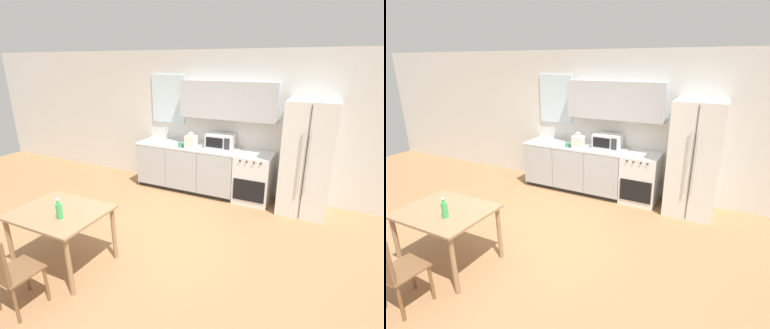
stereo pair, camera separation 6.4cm
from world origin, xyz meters
The scene contains 12 objects.
ground_plane centered at (0.00, 0.00, 0.00)m, with size 12.00×12.00×0.00m, color #9E7047.
wall_back centered at (0.05, 2.26, 1.43)m, with size 12.00×0.38×2.70m.
kitchen_counter centered at (-0.37, 1.94, 0.46)m, with size 2.06×0.67×0.92m.
oven_range centered at (0.97, 1.95, 0.45)m, with size 0.64×0.65×0.90m.
refrigerator centered at (1.85, 1.90, 0.96)m, with size 0.78×0.76×1.92m.
kitchen_sink centered at (-0.97, 1.95, 0.94)m, with size 0.58×0.42×0.27m.
microwave centered at (0.27, 2.05, 1.05)m, with size 0.52×0.36×0.26m.
coffee_mug centered at (-0.43, 1.75, 0.97)m, with size 0.12×0.09×0.09m.
grocery_bag_0 centered at (-0.22, 1.77, 1.06)m, with size 0.21×0.18×0.31m.
dining_table centered at (-0.71, -0.94, 0.65)m, with size 1.09×0.86×0.76m.
dining_chair_near centered at (-0.57, -1.74, 0.54)m, with size 0.42×0.42×0.93m.
drink_bottle centered at (-0.55, -1.06, 0.86)m, with size 0.07×0.07×0.25m.
Camera 1 is at (2.15, -3.19, 2.48)m, focal length 28.00 mm.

